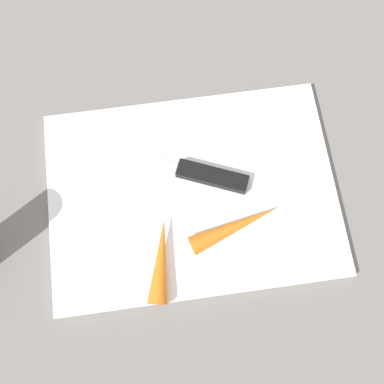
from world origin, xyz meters
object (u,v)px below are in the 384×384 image
(knife, at_px, (202,174))
(carrot_short, at_px, (161,260))
(carrot_long, at_px, (235,227))
(cutting_board, at_px, (192,193))

(knife, distance_m, carrot_short, 0.12)
(carrot_short, bearing_deg, carrot_long, -62.37)
(knife, xyz_separation_m, carrot_long, (-0.03, 0.07, 0.01))
(knife, bearing_deg, cutting_board, 75.43)
(cutting_board, height_order, knife, knife)
(carrot_short, bearing_deg, cutting_board, -19.33)
(cutting_board, bearing_deg, knife, -127.52)
(cutting_board, relative_size, carrot_short, 3.54)
(knife, xyz_separation_m, carrot_short, (0.06, 0.10, 0.01))
(cutting_board, xyz_separation_m, knife, (-0.02, -0.02, 0.01))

